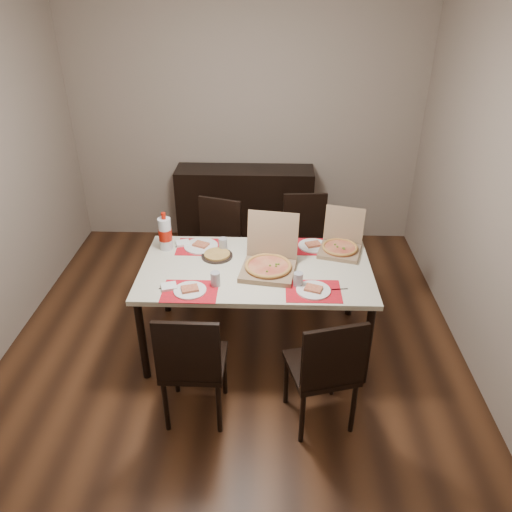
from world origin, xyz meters
The scene contains 18 objects.
ground centered at (0.00, 0.00, -0.01)m, with size 3.80×4.00×0.02m, color #472816.
room_walls centered at (0.00, 0.43, 1.73)m, with size 3.84×4.02×2.62m.
sideboard centered at (0.00, 1.78, 0.45)m, with size 1.50×0.40×0.90m, color black.
dining_table centered at (0.18, -0.03, 0.68)m, with size 1.80×1.00×0.75m.
chair_near_left centered at (-0.21, -0.87, 0.51)m, with size 0.43×0.43×0.93m.
chair_near_right centered at (0.66, -0.90, 0.51)m, with size 0.52×0.52×0.93m.
chair_far_left centered at (-0.22, 0.78, 0.51)m, with size 0.53×0.53×0.93m.
chair_far_right centered at (0.63, 0.92, 0.51)m, with size 0.45×0.45×0.93m.
setting_near_left centered at (-0.25, -0.36, 0.77)m, with size 0.45×0.30×0.11m.
setting_near_right centered at (0.58, -0.34, 0.77)m, with size 0.46×0.30×0.11m.
setting_far_left centered at (-0.26, 0.28, 0.77)m, with size 0.45×0.30×0.11m.
setting_far_right centered at (0.59, 0.30, 0.77)m, with size 0.50×0.30×0.11m.
napkin_loose centered at (0.30, -0.05, 0.76)m, with size 0.12×0.11×0.02m, color white.
pizza_box_center centered at (0.28, -0.06, 0.81)m, with size 0.46×0.50×0.40m.
pizza_box_right centered at (0.87, 0.26, 0.80)m, with size 0.41×0.43×0.33m.
faina_plate centered at (-0.14, 0.13, 0.76)m, with size 0.25×0.25×0.03m.
dip_bowl centered at (0.36, 0.17, 0.77)m, with size 0.13×0.13×0.03m, color white.
soda_bottle centered at (-0.57, 0.25, 0.89)m, with size 0.11×0.11×0.33m.
Camera 1 is at (0.29, -3.37, 2.76)m, focal length 35.00 mm.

